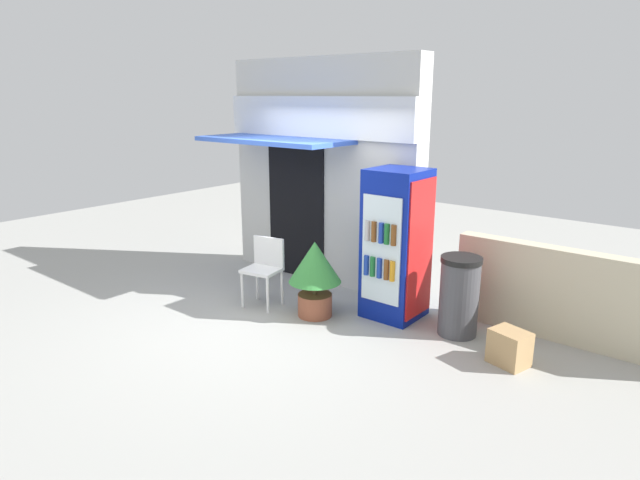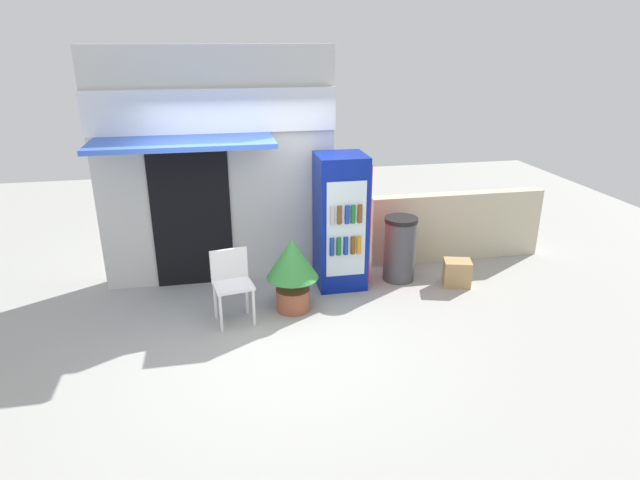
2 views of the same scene
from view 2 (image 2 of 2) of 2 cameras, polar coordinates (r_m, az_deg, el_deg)
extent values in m
plane|color=#A3A39E|center=(6.40, -6.37, -9.53)|extent=(16.00, 16.00, 0.00)
cube|color=silver|center=(7.34, -10.96, 7.49)|extent=(3.14, 0.32, 3.15)
cube|color=white|center=(7.01, -11.38, 13.36)|extent=(3.14, 0.08, 0.55)
cube|color=blue|center=(6.64, -14.46, 10.06)|extent=(2.16, 0.94, 0.06)
cube|color=black|center=(7.33, -13.58, 2.61)|extent=(1.04, 0.03, 2.00)
cube|color=navy|center=(7.16, 2.18, 1.97)|extent=(0.64, 0.64, 1.82)
cube|color=silver|center=(6.85, 2.81, 1.10)|extent=(0.52, 0.02, 1.28)
cube|color=red|center=(7.24, 4.74, 2.13)|extent=(0.02, 0.57, 1.64)
cylinder|color=#1938A5|center=(6.87, 1.29, -0.72)|extent=(0.06, 0.06, 0.24)
cylinder|color=#196B2D|center=(6.89, 2.01, -0.67)|extent=(0.06, 0.06, 0.24)
cylinder|color=#1938A5|center=(6.91, 2.77, -0.61)|extent=(0.06, 0.06, 0.24)
cylinder|color=brown|center=(6.93, 3.55, -0.56)|extent=(0.06, 0.06, 0.24)
cylinder|color=orange|center=(6.95, 4.18, -0.51)|extent=(0.06, 0.06, 0.24)
cylinder|color=#B2B2B7|center=(6.73, 1.34, 2.66)|extent=(0.06, 0.06, 0.24)
cylinder|color=brown|center=(6.75, 2.10, 2.70)|extent=(0.06, 0.06, 0.24)
cylinder|color=#1938A5|center=(6.77, 2.91, 2.75)|extent=(0.06, 0.06, 0.24)
cylinder|color=#196B2D|center=(6.79, 3.54, 2.79)|extent=(0.06, 0.06, 0.24)
cylinder|color=brown|center=(6.81, 4.28, 2.83)|extent=(0.06, 0.06, 0.24)
cylinder|color=white|center=(6.33, -10.55, -7.74)|extent=(0.04, 0.04, 0.46)
cylinder|color=white|center=(6.40, -7.10, -7.20)|extent=(0.04, 0.04, 0.46)
cylinder|color=white|center=(6.62, -11.13, -6.44)|extent=(0.04, 0.04, 0.46)
cylinder|color=white|center=(6.68, -7.83, -5.94)|extent=(0.04, 0.04, 0.46)
cube|color=white|center=(6.39, -9.28, -4.82)|extent=(0.51, 0.46, 0.04)
cube|color=white|center=(6.46, -9.72, -2.53)|extent=(0.45, 0.12, 0.38)
cylinder|color=#995138|center=(6.75, -2.91, -6.33)|extent=(0.42, 0.42, 0.28)
cylinder|color=brown|center=(6.66, -2.95, -4.63)|extent=(0.05, 0.05, 0.16)
cone|color=#388C3D|center=(6.52, -3.00, -1.97)|extent=(0.65, 0.65, 0.51)
cylinder|color=#47474C|center=(7.54, 8.50, -1.16)|extent=(0.44, 0.44, 0.86)
cylinder|color=black|center=(7.38, 8.69, 2.16)|extent=(0.46, 0.46, 0.06)
cube|color=beige|center=(8.42, 14.31, 1.44)|extent=(2.71, 0.21, 1.05)
cube|color=tan|center=(7.61, 14.43, -3.42)|extent=(0.43, 0.38, 0.36)
camera|label=1|loc=(4.98, 64.98, 2.50)|focal=30.43mm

